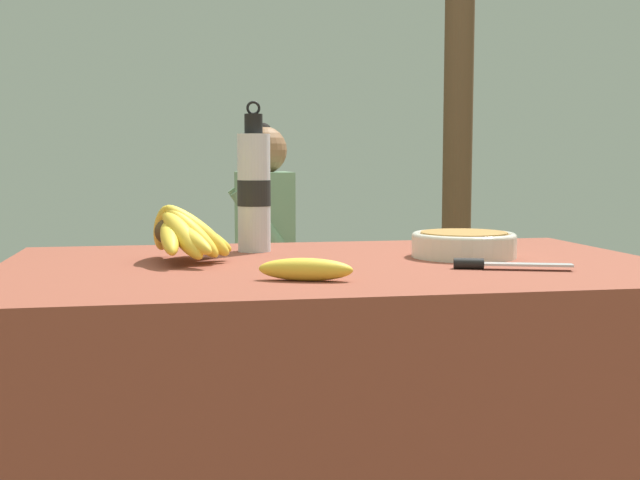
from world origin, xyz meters
The scene contains 10 objects.
market_counter centered at (0.00, 0.00, 0.40)m, with size 1.30×0.81×0.80m.
banana_bunch_ripe centered at (-0.30, 0.05, 0.86)m, with size 0.17×0.26×0.13m.
serving_bowl centered at (0.28, 0.04, 0.83)m, with size 0.22×0.22×0.05m.
water_bottle centered at (-0.14, 0.23, 0.93)m, with size 0.07×0.07×0.33m.
loose_banana_front centered at (-0.10, -0.23, 0.81)m, with size 0.16×0.09×0.04m.
knife centered at (0.27, -0.15, 0.81)m, with size 0.21×0.09×0.02m.
wooden_bench centered at (-0.18, 1.48, 0.37)m, with size 1.63×0.32×0.44m.
seated_vendor centered at (-0.03, 1.45, 0.65)m, with size 0.41×0.39×1.14m.
banana_bunch_green centered at (-0.60, 1.48, 0.49)m, with size 0.15×0.23×0.11m.
support_post_far centered at (0.89, 1.75, 1.18)m, with size 0.12×0.12×2.37m.
Camera 1 is at (-0.32, -1.53, 0.99)m, focal length 45.00 mm.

